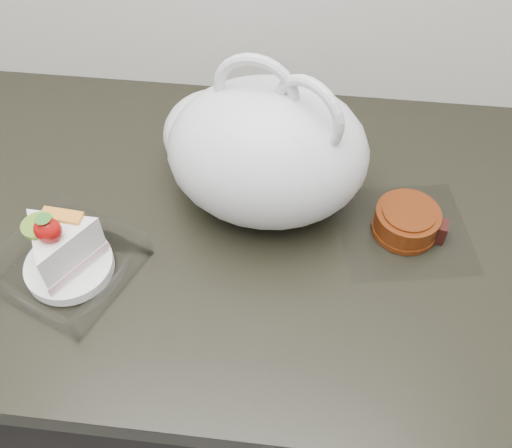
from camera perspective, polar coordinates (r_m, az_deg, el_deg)
counter at (r=1.23m, az=-5.51°, el=-12.65°), size 2.04×0.64×0.90m
cake_tray at (r=0.80m, az=-18.52°, el=-3.12°), size 0.21×0.21×0.13m
mooncake_wrap at (r=0.84m, az=14.86°, el=0.08°), size 0.21×0.20×0.04m
plastic_bag at (r=0.80m, az=0.15°, el=7.53°), size 0.35×0.30×0.26m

